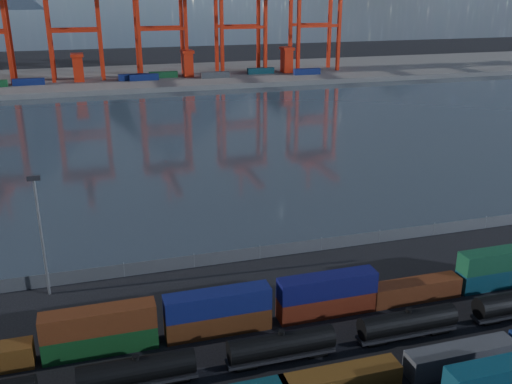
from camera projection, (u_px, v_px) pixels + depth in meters
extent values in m
plane|color=black|center=(336.00, 372.00, 60.74)|extent=(700.00, 700.00, 0.00)
plane|color=#2C3740|center=(178.00, 137.00, 155.37)|extent=(700.00, 700.00, 0.00)
cube|color=#514F4C|center=(139.00, 77.00, 249.66)|extent=(700.00, 70.00, 2.00)
cube|color=#0E3949|center=(505.00, 374.00, 54.25)|extent=(12.19, 2.48, 2.64)
cube|color=#5D3A12|center=(340.00, 382.00, 57.10)|extent=(12.50, 2.54, 2.71)
cube|color=#3E4043|center=(460.00, 358.00, 60.84)|extent=(12.50, 2.54, 2.71)
cube|color=#11421A|center=(101.00, 341.00, 63.65)|extent=(12.54, 2.55, 2.72)
cube|color=#5D2A12|center=(99.00, 320.00, 62.73)|extent=(12.54, 2.55, 2.72)
cube|color=#542910|center=(218.00, 322.00, 67.26)|extent=(12.54, 2.55, 2.72)
cube|color=#101853|center=(218.00, 302.00, 66.34)|extent=(12.54, 2.55, 2.72)
cube|color=maroon|center=(327.00, 305.00, 70.98)|extent=(12.54, 2.55, 2.72)
cube|color=#0F104C|center=(328.00, 285.00, 70.05)|extent=(12.54, 2.55, 2.72)
cube|color=#5F2A13|center=(415.00, 290.00, 74.31)|extent=(12.54, 2.55, 2.72)
cube|color=#0E3A4A|center=(499.00, 277.00, 77.83)|extent=(12.54, 2.55, 2.72)
cube|color=#144C2E|center=(502.00, 259.00, 76.90)|extent=(12.54, 2.55, 2.72)
cylinder|color=black|center=(137.00, 370.00, 57.77)|extent=(11.82, 2.64, 2.64)
cylinder|color=black|center=(136.00, 358.00, 57.28)|extent=(0.73, 0.73, 0.45)
cube|color=black|center=(138.00, 382.00, 58.27)|extent=(12.28, 1.82, 0.36)
cube|color=black|center=(178.00, 377.00, 59.49)|extent=(2.27, 1.64, 0.55)
cylinder|color=black|center=(281.00, 344.00, 61.93)|extent=(11.82, 2.64, 2.64)
cylinder|color=black|center=(282.00, 332.00, 61.43)|extent=(0.73, 0.73, 0.45)
cube|color=black|center=(281.00, 355.00, 62.42)|extent=(12.28, 1.82, 0.36)
cube|color=black|center=(245.00, 365.00, 61.45)|extent=(2.27, 1.64, 0.55)
cube|color=black|center=(316.00, 352.00, 63.65)|extent=(2.27, 1.64, 0.55)
cylinder|color=black|center=(408.00, 321.00, 66.09)|extent=(11.82, 2.64, 2.64)
cylinder|color=black|center=(409.00, 311.00, 65.59)|extent=(0.73, 0.73, 0.45)
cube|color=black|center=(406.00, 332.00, 66.58)|extent=(12.28, 1.82, 0.36)
cube|color=black|center=(375.00, 341.00, 65.61)|extent=(2.27, 1.64, 0.55)
cube|color=black|center=(437.00, 329.00, 67.80)|extent=(2.27, 1.64, 0.55)
cube|color=black|center=(489.00, 319.00, 69.76)|extent=(2.27, 1.64, 0.55)
cube|color=#595B5E|center=(260.00, 253.00, 85.64)|extent=(160.00, 0.06, 2.00)
cylinder|color=slate|center=(49.00, 280.00, 77.56)|extent=(0.12, 0.12, 2.20)
cylinder|color=slate|center=(124.00, 270.00, 80.24)|extent=(0.12, 0.12, 2.20)
cylinder|color=slate|center=(194.00, 261.00, 82.92)|extent=(0.12, 0.12, 2.20)
cylinder|color=slate|center=(260.00, 252.00, 85.60)|extent=(0.12, 0.12, 2.20)
cylinder|color=slate|center=(321.00, 244.00, 88.29)|extent=(0.12, 0.12, 2.20)
cylinder|color=slate|center=(379.00, 236.00, 90.97)|extent=(0.12, 0.12, 2.20)
cylinder|color=slate|center=(434.00, 229.00, 93.65)|extent=(0.12, 0.12, 2.20)
cylinder|color=slate|center=(486.00, 222.00, 96.33)|extent=(0.12, 0.12, 2.20)
cylinder|color=slate|center=(42.00, 239.00, 73.41)|extent=(0.36, 0.36, 16.00)
cube|color=black|center=(33.00, 178.00, 70.58)|extent=(1.60, 0.40, 0.60)
cube|color=red|center=(7.00, 38.00, 220.42)|extent=(1.42, 1.42, 39.96)
cube|color=red|center=(10.00, 35.00, 230.03)|extent=(1.42, 1.42, 39.96)
cube|color=red|center=(49.00, 37.00, 224.57)|extent=(1.42, 1.42, 39.96)
cube|color=red|center=(50.00, 34.00, 234.17)|extent=(1.42, 1.42, 39.96)
cube|color=red|center=(100.00, 35.00, 229.81)|extent=(1.42, 1.42, 39.96)
cube|color=red|center=(99.00, 33.00, 239.41)|extent=(1.42, 1.42, 39.96)
cube|color=red|center=(74.00, 31.00, 226.51)|extent=(19.54, 1.24, 1.24)
cube|color=red|center=(74.00, 29.00, 236.11)|extent=(19.54, 1.24, 1.24)
cube|color=red|center=(139.00, 35.00, 233.96)|extent=(1.42, 1.42, 39.96)
cube|color=red|center=(136.00, 33.00, 243.56)|extent=(1.42, 1.42, 39.96)
cube|color=red|center=(186.00, 33.00, 239.20)|extent=(1.42, 1.42, 39.96)
cube|color=red|center=(182.00, 32.00, 248.80)|extent=(1.42, 1.42, 39.96)
cube|color=red|center=(162.00, 29.00, 235.90)|extent=(19.54, 1.24, 1.24)
cube|color=red|center=(159.00, 27.00, 245.50)|extent=(19.54, 1.24, 1.24)
cube|color=red|center=(222.00, 33.00, 243.34)|extent=(1.42, 1.42, 39.96)
cube|color=red|center=(216.00, 31.00, 252.95)|extent=(1.42, 1.42, 39.96)
cube|color=red|center=(265.00, 32.00, 248.58)|extent=(1.42, 1.42, 39.96)
cube|color=red|center=(258.00, 30.00, 258.19)|extent=(1.42, 1.42, 39.96)
cube|color=red|center=(244.00, 27.00, 245.28)|extent=(19.54, 1.24, 1.24)
cube|color=red|center=(237.00, 26.00, 254.89)|extent=(19.54, 1.24, 1.24)
cube|color=red|center=(299.00, 31.00, 252.73)|extent=(1.42, 1.42, 39.96)
cube|color=red|center=(290.00, 29.00, 262.34)|extent=(1.42, 1.42, 39.96)
cube|color=red|center=(339.00, 30.00, 257.97)|extent=(1.42, 1.42, 39.96)
cube|color=red|center=(330.00, 28.00, 267.57)|extent=(1.42, 1.42, 39.96)
cube|color=red|center=(319.00, 26.00, 254.67)|extent=(19.54, 1.24, 1.24)
cube|color=red|center=(310.00, 24.00, 264.28)|extent=(19.54, 1.24, 1.24)
cube|color=navy|center=(144.00, 77.00, 235.25)|extent=(12.00, 2.44, 2.60)
cube|color=navy|center=(307.00, 72.00, 250.82)|extent=(12.00, 2.44, 2.60)
cube|color=navy|center=(133.00, 77.00, 235.36)|extent=(12.00, 2.44, 2.60)
cube|color=#3F4244|center=(215.00, 75.00, 241.44)|extent=(12.00, 2.44, 2.60)
cube|color=navy|center=(29.00, 82.00, 223.99)|extent=(12.00, 2.44, 2.60)
cube|color=#144C23|center=(163.00, 75.00, 241.90)|extent=(12.00, 2.44, 2.60)
cube|color=#0C3842|center=(261.00, 71.00, 252.87)|extent=(12.00, 2.44, 2.60)
cube|color=red|center=(78.00, 69.00, 231.90)|extent=(4.00, 6.00, 10.00)
cube|color=red|center=(77.00, 55.00, 230.03)|extent=(5.00, 7.00, 1.20)
cube|color=red|center=(188.00, 65.00, 243.97)|extent=(4.00, 6.00, 10.00)
cube|color=red|center=(187.00, 52.00, 242.10)|extent=(5.00, 7.00, 1.20)
cube|color=red|center=(287.00, 61.00, 256.04)|extent=(4.00, 6.00, 10.00)
cube|color=red|center=(287.00, 48.00, 254.17)|extent=(5.00, 7.00, 1.20)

